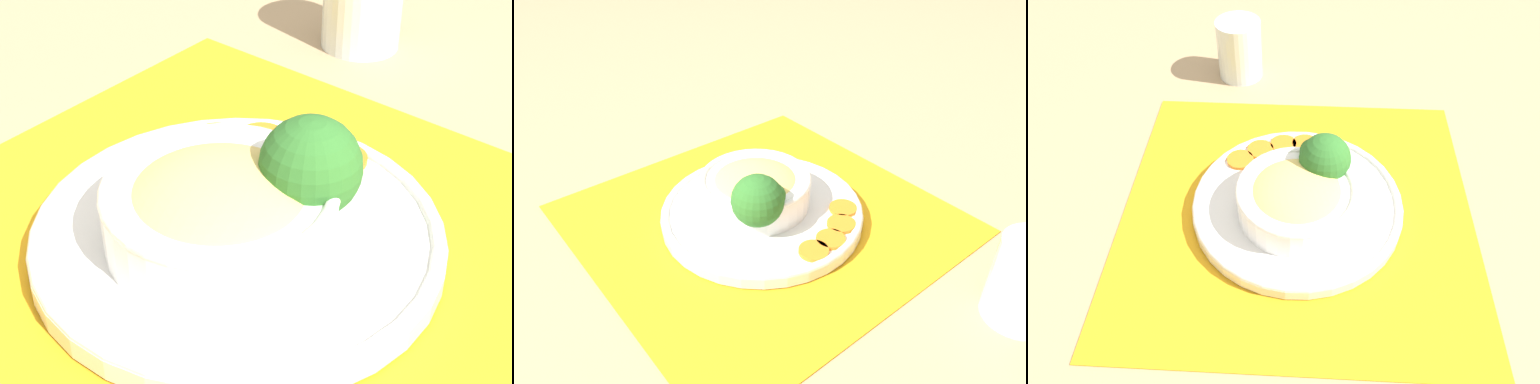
# 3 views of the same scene
# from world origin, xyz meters

# --- Properties ---
(ground_plane) EXTENTS (4.00, 4.00, 0.00)m
(ground_plane) POSITION_xyz_m (0.00, 0.00, 0.00)
(ground_plane) COLOR tan
(placemat) EXTENTS (0.52, 0.51, 0.00)m
(placemat) POSITION_xyz_m (0.00, 0.00, 0.00)
(placemat) COLOR orange
(placemat) RESTS_ON ground_plane
(plate) EXTENTS (0.29, 0.29, 0.02)m
(plate) POSITION_xyz_m (0.00, 0.00, 0.02)
(plate) COLOR white
(plate) RESTS_ON placemat
(bowl) EXTENTS (0.16, 0.16, 0.06)m
(bowl) POSITION_xyz_m (-0.00, -0.02, 0.05)
(bowl) COLOR white
(bowl) RESTS_ON plate
(broccoli_floret) EXTENTS (0.07, 0.07, 0.09)m
(broccoli_floret) POSITION_xyz_m (0.03, 0.04, 0.07)
(broccoli_floret) COLOR #759E51
(broccoli_floret) RESTS_ON plate
(carrot_slice_near) EXTENTS (0.04, 0.04, 0.01)m
(carrot_slice_near) POSITION_xyz_m (0.00, 0.12, 0.02)
(carrot_slice_near) COLOR orange
(carrot_slice_near) RESTS_ON plate
(carrot_slice_middle) EXTENTS (0.04, 0.04, 0.01)m
(carrot_slice_middle) POSITION_xyz_m (-0.03, 0.11, 0.02)
(carrot_slice_middle) COLOR orange
(carrot_slice_middle) RESTS_ON plate
(carrot_slice_far) EXTENTS (0.04, 0.04, 0.01)m
(carrot_slice_far) POSITION_xyz_m (-0.07, 0.10, 0.02)
(carrot_slice_far) COLOR orange
(carrot_slice_far) RESTS_ON plate
(carrot_slice_extra) EXTENTS (0.04, 0.04, 0.01)m
(carrot_slice_extra) POSITION_xyz_m (-0.09, 0.07, 0.02)
(carrot_slice_extra) COLOR orange
(carrot_slice_extra) RESTS_ON plate
(water_glass) EXTENTS (0.08, 0.08, 0.11)m
(water_glass) POSITION_xyz_m (-0.14, 0.32, 0.05)
(water_glass) COLOR silver
(water_glass) RESTS_ON ground_plane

